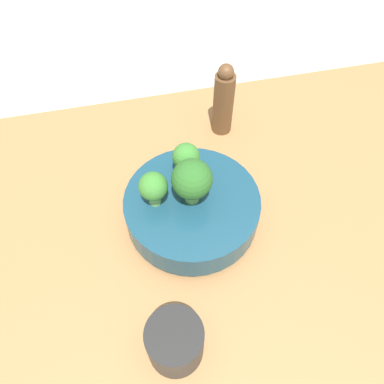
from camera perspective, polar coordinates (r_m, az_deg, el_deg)
ground_plane at (r=0.72m, az=2.90°, el=-6.79°), size 6.00×6.00×0.00m
table at (r=0.70m, az=2.97°, el=-5.88°), size 1.13×0.75×0.05m
bowl at (r=0.66m, az=-0.00°, el=-2.48°), size 0.23×0.23×0.07m
broccoli_floret_center at (r=0.59m, az=0.00°, el=1.83°), size 0.07×0.07×0.09m
broccoli_floret_right at (r=0.60m, az=-5.92°, el=0.72°), size 0.05×0.05×0.07m
broccoli_floret_front at (r=0.63m, az=-0.91°, el=5.20°), size 0.05×0.05×0.07m
cup at (r=0.56m, az=-2.60°, el=-21.87°), size 0.08×0.08×0.08m
pepper_mill at (r=0.79m, az=4.82°, el=13.67°), size 0.04×0.04×0.16m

